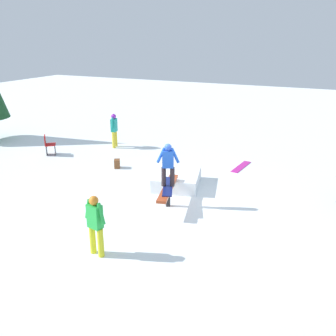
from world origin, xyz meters
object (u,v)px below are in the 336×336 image
object	(u,v)px
main_rider_on_rail	(168,166)
bystander_green	(95,222)
loose_snowboard_magenta	(241,167)
backpack_on_snow	(117,164)
bystander_teal	(114,129)
folding_chair	(49,146)
rail_feature	(168,190)

from	to	relation	value
main_rider_on_rail	bystander_green	bearing A→B (deg)	-29.92
loose_snowboard_magenta	backpack_on_snow	size ratio (longest dim) A/B	4.41
loose_snowboard_magenta	bystander_green	bearing A→B (deg)	175.28
bystander_green	bystander_teal	bearing A→B (deg)	-48.61
main_rider_on_rail	loose_snowboard_magenta	size ratio (longest dim) A/B	1.00
main_rider_on_rail	folding_chair	world-z (taller)	main_rider_on_rail
bystander_green	folding_chair	distance (m)	8.64
rail_feature	backpack_on_snow	world-z (taller)	rail_feature
bystander_green	loose_snowboard_magenta	size ratio (longest dim) A/B	1.02
rail_feature	main_rider_on_rail	world-z (taller)	main_rider_on_rail
main_rider_on_rail	bystander_teal	size ratio (longest dim) A/B	0.96
rail_feature	bystander_teal	distance (m)	6.87
bystander_teal	rail_feature	bearing A→B (deg)	-147.44
bystander_green	loose_snowboard_magenta	world-z (taller)	bystander_green
rail_feature	bystander_teal	size ratio (longest dim) A/B	1.36
main_rider_on_rail	backpack_on_snow	xyz separation A→B (m)	(-2.32, -3.30, -1.12)
main_rider_on_rail	loose_snowboard_magenta	distance (m)	4.80
folding_chair	backpack_on_snow	world-z (taller)	folding_chair
loose_snowboard_magenta	backpack_on_snow	world-z (taller)	backpack_on_snow
folding_chair	main_rider_on_rail	bearing A→B (deg)	-149.90
bystander_green	backpack_on_snow	bearing A→B (deg)	-50.64
backpack_on_snow	loose_snowboard_magenta	bearing A→B (deg)	-94.41
bystander_green	backpack_on_snow	world-z (taller)	bystander_green
backpack_on_snow	bystander_green	bearing A→B (deg)	177.44
main_rider_on_rail	folding_chair	distance (m)	7.40
main_rider_on_rail	folding_chair	size ratio (longest dim) A/B	1.71
bystander_teal	bystander_green	distance (m)	9.12
rail_feature	loose_snowboard_magenta	size ratio (longest dim) A/B	1.42
bystander_teal	bystander_green	world-z (taller)	bystander_teal
main_rider_on_rail	bystander_teal	distance (m)	6.88
bystander_green	rail_feature	bearing A→B (deg)	-85.80
bystander_teal	backpack_on_snow	bearing A→B (deg)	-159.38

